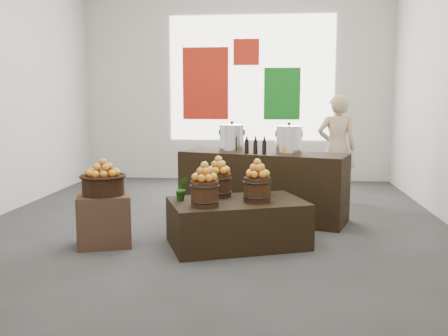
# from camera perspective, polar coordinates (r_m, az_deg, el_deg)

# --- Properties ---
(ground) EXTENTS (7.00, 7.00, 0.00)m
(ground) POSITION_cam_1_polar(r_m,az_deg,el_deg) (6.62, -1.06, -6.08)
(ground) COLOR #363634
(ground) RESTS_ON ground
(back_wall) EXTENTS (6.00, 0.04, 4.00)m
(back_wall) POSITION_cam_1_polar(r_m,az_deg,el_deg) (9.92, 1.38, 10.21)
(back_wall) COLOR beige
(back_wall) RESTS_ON ground
(back_opening) EXTENTS (3.20, 0.02, 2.40)m
(back_opening) POSITION_cam_1_polar(r_m,az_deg,el_deg) (9.88, 3.14, 10.21)
(back_opening) COLOR white
(back_opening) RESTS_ON back_wall
(deco_red_left) EXTENTS (0.90, 0.04, 1.40)m
(deco_red_left) POSITION_cam_1_polar(r_m,az_deg,el_deg) (9.95, -2.13, 9.62)
(deco_red_left) COLOR #AE1E0D
(deco_red_left) RESTS_ON back_wall
(deco_green_right) EXTENTS (0.70, 0.04, 1.00)m
(deco_green_right) POSITION_cam_1_polar(r_m,az_deg,el_deg) (9.85, 6.65, 8.43)
(deco_green_right) COLOR #0F6615
(deco_green_right) RESTS_ON back_wall
(deco_red_upper) EXTENTS (0.50, 0.04, 0.50)m
(deco_red_upper) POSITION_cam_1_polar(r_m,az_deg,el_deg) (9.91, 2.56, 13.10)
(deco_red_upper) COLOR #AE1E0D
(deco_red_upper) RESTS_ON back_wall
(crate) EXTENTS (0.68, 0.62, 0.56)m
(crate) POSITION_cam_1_polar(r_m,az_deg,el_deg) (5.64, -13.52, -5.81)
(crate) COLOR #523526
(crate) RESTS_ON ground
(wicker_basket) EXTENTS (0.45, 0.45, 0.21)m
(wicker_basket) POSITION_cam_1_polar(r_m,az_deg,el_deg) (5.56, -13.65, -1.95)
(wicker_basket) COLOR black
(wicker_basket) RESTS_ON crate
(apples_in_basket) EXTENTS (0.35, 0.35, 0.19)m
(apples_in_basket) POSITION_cam_1_polar(r_m,az_deg,el_deg) (5.54, -13.72, 0.06)
(apples_in_basket) COLOR #A1051A
(apples_in_basket) RESTS_ON wicker_basket
(display_table) EXTENTS (1.66, 1.34, 0.50)m
(display_table) POSITION_cam_1_polar(r_m,az_deg,el_deg) (5.51, 1.52, -6.28)
(display_table) COLOR black
(display_table) RESTS_ON ground
(apple_bucket_front_left) EXTENTS (0.29, 0.29, 0.27)m
(apple_bucket_front_left) POSITION_cam_1_polar(r_m,az_deg,el_deg) (5.14, -2.22, -2.96)
(apple_bucket_front_left) COLOR #351E0E
(apple_bucket_front_left) RESTS_ON display_table
(apples_in_bucket_front_left) EXTENTS (0.22, 0.22, 0.19)m
(apples_in_bucket_front_left) POSITION_cam_1_polar(r_m,az_deg,el_deg) (5.10, -2.23, -0.42)
(apples_in_bucket_front_left) COLOR #A1051A
(apples_in_bucket_front_left) RESTS_ON apple_bucket_front_left
(apple_bucket_front_right) EXTENTS (0.29, 0.29, 0.27)m
(apple_bucket_front_right) POSITION_cam_1_polar(r_m,az_deg,el_deg) (5.38, 3.80, -2.47)
(apple_bucket_front_right) COLOR #351E0E
(apple_bucket_front_right) RESTS_ON display_table
(apples_in_bucket_front_right) EXTENTS (0.22, 0.22, 0.19)m
(apples_in_bucket_front_right) POSITION_cam_1_polar(r_m,az_deg,el_deg) (5.34, 3.82, -0.05)
(apples_in_bucket_front_right) COLOR #A1051A
(apples_in_bucket_front_right) RESTS_ON apple_bucket_front_right
(apple_bucket_rear) EXTENTS (0.29, 0.29, 0.27)m
(apple_bucket_rear) POSITION_cam_1_polar(r_m,az_deg,el_deg) (5.64, -0.63, -1.97)
(apple_bucket_rear) COLOR #351E0E
(apple_bucket_rear) RESTS_ON display_table
(apples_in_bucket_rear) EXTENTS (0.22, 0.22, 0.19)m
(apples_in_bucket_rear) POSITION_cam_1_polar(r_m,az_deg,el_deg) (5.61, -0.64, 0.35)
(apples_in_bucket_rear) COLOR #A1051A
(apples_in_bucket_rear) RESTS_ON apple_bucket_rear
(herb_garnish_right) EXTENTS (0.30, 0.28, 0.29)m
(herb_garnish_right) POSITION_cam_1_polar(r_m,az_deg,el_deg) (5.76, 4.63, -1.66)
(herb_garnish_right) COLOR #1F5512
(herb_garnish_right) RESTS_ON display_table
(herb_garnish_left) EXTENTS (0.18, 0.16, 0.26)m
(herb_garnish_left) POSITION_cam_1_polar(r_m,az_deg,el_deg) (5.45, -4.84, -2.36)
(herb_garnish_left) COLOR #1F5512
(herb_garnish_left) RESTS_ON display_table
(counter) EXTENTS (2.30, 1.33, 0.90)m
(counter) POSITION_cam_1_polar(r_m,az_deg,el_deg) (6.69, 4.45, -2.03)
(counter) COLOR black
(counter) RESTS_ON ground
(stock_pot_left) EXTENTS (0.34, 0.34, 0.34)m
(stock_pot_left) POSITION_cam_1_polar(r_m,az_deg,el_deg) (6.77, 0.90, 3.38)
(stock_pot_left) COLOR silver
(stock_pot_left) RESTS_ON counter
(stock_pot_center) EXTENTS (0.34, 0.34, 0.34)m
(stock_pot_center) POSITION_cam_1_polar(r_m,az_deg,el_deg) (6.50, 7.42, 3.14)
(stock_pot_center) COLOR silver
(stock_pot_center) RESTS_ON counter
(oil_cruets) EXTENTS (0.25, 0.13, 0.25)m
(oil_cruets) POSITION_cam_1_polar(r_m,az_deg,el_deg) (6.41, 3.86, 2.71)
(oil_cruets) COLOR black
(oil_cruets) RESTS_ON counter
(shopper) EXTENTS (0.61, 0.40, 1.67)m
(shopper) POSITION_cam_1_polar(r_m,az_deg,el_deg) (8.06, 12.75, 2.25)
(shopper) COLOR tan
(shopper) RESTS_ON ground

